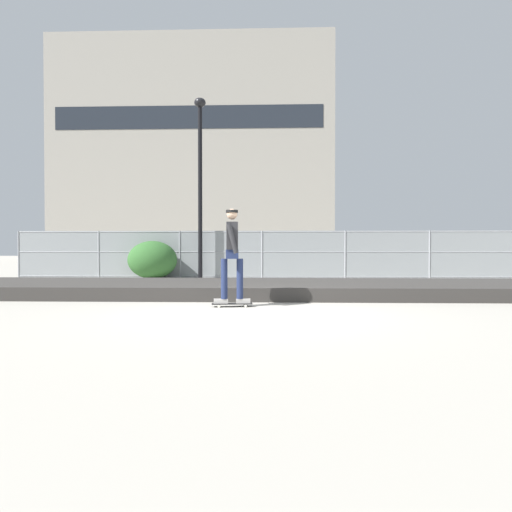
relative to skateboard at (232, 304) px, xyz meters
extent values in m
plane|color=#9E998E|center=(0.42, -0.74, -0.06)|extent=(120.00, 120.00, 0.00)
cube|color=#33302D|center=(0.42, 2.36, 0.10)|extent=(17.32, 3.30, 0.31)
cube|color=black|center=(0.00, 0.00, 0.00)|extent=(0.82, 0.29, 0.02)
cylinder|color=silver|center=(0.25, 0.12, -0.03)|extent=(0.06, 0.04, 0.05)
cylinder|color=silver|center=(0.27, -0.06, -0.03)|extent=(0.06, 0.04, 0.05)
cylinder|color=silver|center=(-0.27, 0.06, -0.03)|extent=(0.06, 0.04, 0.05)
cylinder|color=silver|center=(-0.25, -0.12, -0.03)|extent=(0.06, 0.04, 0.05)
cube|color=#99999E|center=(0.26, 0.03, -0.01)|extent=(0.07, 0.14, 0.01)
cube|color=#99999E|center=(-0.26, -0.03, -0.01)|extent=(0.07, 0.14, 0.01)
cube|color=#B2ADA8|center=(0.22, 0.03, 0.06)|extent=(0.29, 0.13, 0.09)
cube|color=#B2ADA8|center=(-0.22, -0.03, 0.06)|extent=(0.29, 0.13, 0.09)
cylinder|color=#1E284C|center=(0.15, 0.02, 0.50)|extent=(0.13, 0.13, 0.79)
cylinder|color=#1E284C|center=(-0.15, -0.02, 0.50)|extent=(0.13, 0.13, 0.79)
cube|color=#1E284C|center=(0.00, 0.00, 0.99)|extent=(0.28, 0.37, 0.18)
cube|color=#262628|center=(0.00, 0.00, 1.35)|extent=(0.26, 0.40, 0.54)
cylinder|color=#262628|center=(-0.03, 0.24, 1.29)|extent=(0.24, 0.12, 0.58)
cylinder|color=#262628|center=(0.03, -0.24, 1.29)|extent=(0.24, 0.12, 0.58)
sphere|color=tan|center=(0.00, 0.00, 1.77)|extent=(0.21, 0.21, 0.21)
cylinder|color=black|center=(0.00, 0.00, 1.83)|extent=(0.24, 0.24, 0.05)
cylinder|color=gray|center=(-9.29, 8.50, 0.87)|extent=(0.06, 0.06, 1.85)
cylinder|color=gray|center=(-6.05, 8.50, 0.87)|extent=(0.06, 0.06, 1.85)
cylinder|color=gray|center=(-2.82, 8.50, 0.87)|extent=(0.06, 0.06, 1.85)
cylinder|color=gray|center=(0.42, 8.50, 0.87)|extent=(0.06, 0.06, 1.85)
cylinder|color=gray|center=(3.66, 8.50, 0.87)|extent=(0.06, 0.06, 1.85)
cylinder|color=gray|center=(6.89, 8.50, 0.87)|extent=(0.06, 0.06, 1.85)
cylinder|color=gray|center=(0.42, 8.50, 1.75)|extent=(19.42, 0.04, 0.04)
cylinder|color=gray|center=(0.42, 8.50, 0.96)|extent=(19.42, 0.04, 0.04)
cylinder|color=gray|center=(0.42, 8.50, 0.00)|extent=(19.42, 0.04, 0.04)
cube|color=gray|center=(0.42, 8.50, 0.87)|extent=(19.42, 0.01, 1.85)
cylinder|color=black|center=(-1.95, 8.13, 3.22)|extent=(0.16, 0.16, 6.55)
ellipsoid|color=black|center=(-1.95, 8.13, 6.68)|extent=(0.44, 0.44, 0.36)
cube|color=#B7BABF|center=(-3.60, 10.99, 0.61)|extent=(4.53, 2.13, 0.70)
cube|color=#23282D|center=(-3.80, 11.01, 1.28)|extent=(2.32, 1.76, 0.64)
cylinder|color=black|center=(-2.17, 11.74, 0.26)|extent=(0.66, 0.29, 0.64)
cylinder|color=black|center=(-2.30, 10.03, 0.26)|extent=(0.66, 0.29, 0.64)
cylinder|color=black|center=(-4.89, 11.95, 0.26)|extent=(0.66, 0.29, 0.64)
cylinder|color=black|center=(-5.02, 10.24, 0.26)|extent=(0.66, 0.29, 0.64)
cube|color=#566B4C|center=(3.35, 11.15, 0.61)|extent=(4.48, 2.02, 0.70)
cube|color=#23282D|center=(3.15, 11.14, 1.28)|extent=(2.28, 1.71, 0.64)
cylinder|color=black|center=(4.67, 12.07, 0.26)|extent=(0.65, 0.27, 0.64)
cylinder|color=black|center=(4.75, 10.36, 0.26)|extent=(0.65, 0.27, 0.64)
cylinder|color=black|center=(1.94, 11.93, 0.26)|extent=(0.65, 0.27, 0.64)
cylinder|color=black|center=(2.03, 10.23, 0.26)|extent=(0.65, 0.27, 0.64)
cube|color=black|center=(9.00, 10.80, 0.61)|extent=(4.50, 2.07, 0.70)
cube|color=#23282D|center=(8.80, 10.82, 1.28)|extent=(2.29, 1.73, 0.64)
cylinder|color=black|center=(10.41, 11.57, 0.26)|extent=(0.65, 0.28, 0.64)
cylinder|color=black|center=(10.31, 9.87, 0.26)|extent=(0.65, 0.28, 0.64)
cylinder|color=black|center=(7.69, 11.74, 0.26)|extent=(0.65, 0.28, 0.64)
cylinder|color=black|center=(7.58, 10.04, 0.26)|extent=(0.65, 0.28, 0.64)
cube|color=gray|center=(-8.24, 45.75, 12.37)|extent=(31.82, 13.85, 24.86)
cube|color=#1E232B|center=(-8.24, 38.80, 15.36)|extent=(29.28, 0.04, 2.50)
ellipsoid|color=#2D5B28|center=(-3.73, 7.87, 0.66)|extent=(1.87, 1.53, 1.44)
camera|label=1|loc=(0.77, -8.60, 1.10)|focal=30.72mm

